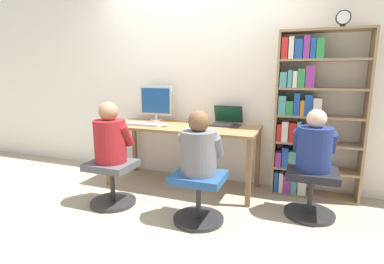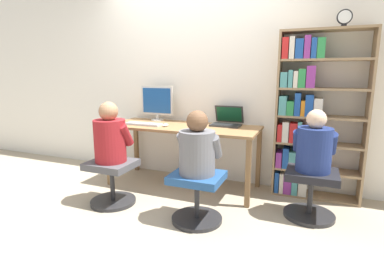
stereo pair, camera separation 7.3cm
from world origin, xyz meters
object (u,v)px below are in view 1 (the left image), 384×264
Objects in this scene: desktop_monitor at (156,103)px; person_at_monitor at (110,137)px; desk_clock at (343,18)px; office_chair_side at (311,189)px; office_chair_left at (112,180)px; person_near_shelf at (315,145)px; bookshelf at (306,119)px; office_chair_right at (198,194)px; person_at_laptop at (199,148)px; laptop at (226,121)px; keyboard at (143,124)px.

desktop_monitor reaches higher than person_at_monitor.
desk_clock reaches higher than office_chair_side.
person_at_monitor is (0.00, 0.00, 0.45)m from office_chair_left.
office_chair_left is 0.76× the size of person_at_monitor.
bookshelf is at bearing 99.92° from person_near_shelf.
desk_clock is (1.16, 0.95, 1.62)m from office_chair_right.
office_chair_right is at bearing -153.61° from office_chair_side.
person_at_monitor is 2.00m from person_near_shelf.
office_chair_side is at bearing 13.03° from person_at_monitor.
desktop_monitor reaches higher than person_near_shelf.
office_chair_left is 1.00× the size of office_chair_side.
desktop_monitor is 0.95× the size of office_chair_left.
office_chair_left is 0.82× the size of person_near_shelf.
person_at_laptop is 0.32× the size of bookshelf.
person_at_laptop is at bearing -1.47° from office_chair_left.
desktop_monitor is at bearing 178.91° from laptop.
desktop_monitor is 0.95× the size of office_chair_right.
desk_clock reaches higher than office_chair_left.
bookshelf reaches higher than person_near_shelf.
office_chair_side is (1.94, 0.45, 0.00)m from office_chair_left.
desk_clock is at bearing -11.66° from bookshelf.
person_at_laptop reaches higher than office_chair_right.
desktop_monitor is at bearing 133.46° from person_at_laptop.
keyboard is 1.24m from office_chair_right.
person_at_laptop is (0.97, -0.02, 0.43)m from office_chair_left.
person_at_laptop is at bearing -153.60° from person_near_shelf.
keyboard is 0.97× the size of office_chair_left.
person_at_monitor is 2.59m from desk_clock.
desk_clock is at bearing 8.29° from keyboard.
keyboard is at bearing -168.78° from bookshelf.
desktop_monitor is 0.77× the size of person_near_shelf.
desktop_monitor is 0.72× the size of person_at_monitor.
desktop_monitor is 2.79× the size of desk_clock.
person_at_laptop reaches higher than laptop.
bookshelf reaches higher than person_at_laptop.
person_near_shelf is at bearing 13.15° from person_at_monitor.
laptop is at bearing 177.86° from desk_clock.
office_chair_right is 0.82× the size of person_at_laptop.
desktop_monitor is 1.01m from person_at_monitor.
person_near_shelf is (0.09, -0.52, -0.17)m from bookshelf.
office_chair_side is at bearing -15.29° from desktop_monitor.
bookshelf is (1.85, 0.98, 0.60)m from office_chair_left.
desk_clock reaches higher than person_at_monitor.
laptop is 1.00m from keyboard.
person_at_monitor is 2.10m from bookshelf.
desk_clock is (1.16, 0.94, 1.19)m from person_at_laptop.
office_chair_right is 0.43m from person_at_laptop.
desktop_monitor is 1.84m from bookshelf.
laptop is 0.76× the size of keyboard.
person_at_monitor reaches higher than office_chair_right.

